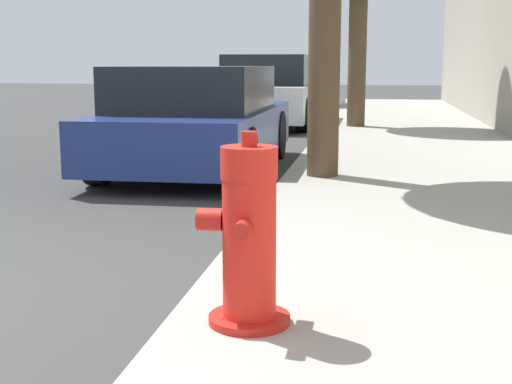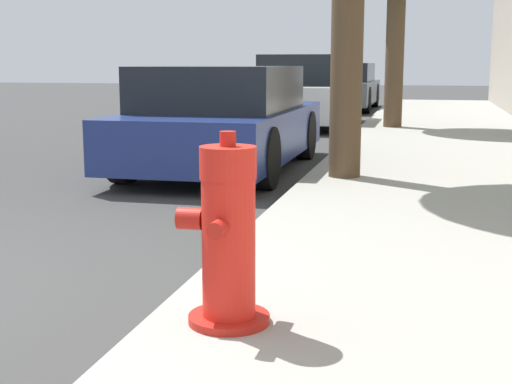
% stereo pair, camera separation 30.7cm
% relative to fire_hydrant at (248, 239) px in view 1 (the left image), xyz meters
% --- Properties ---
extents(sidewalk_slab, '(2.95, 40.00, 0.14)m').
position_rel_fire_hydrant_xyz_m(sidewalk_slab, '(1.11, 0.11, -0.45)').
color(sidewalk_slab, '#99968E').
rests_on(sidewalk_slab, ground_plane).
extents(fire_hydrant, '(0.40, 0.41, 0.84)m').
position_rel_fire_hydrant_xyz_m(fire_hydrant, '(0.00, 0.00, 0.00)').
color(fire_hydrant, red).
rests_on(fire_hydrant, sidewalk_slab).
extents(parked_car_near, '(1.74, 3.88, 1.23)m').
position_rel_fire_hydrant_xyz_m(parked_car_near, '(-1.54, 5.25, 0.08)').
color(parked_car_near, navy).
rests_on(parked_car_near, ground_plane).
extents(parked_car_mid, '(1.76, 3.84, 1.42)m').
position_rel_fire_hydrant_xyz_m(parked_car_mid, '(-1.56, 11.41, 0.16)').
color(parked_car_mid, silver).
rests_on(parked_car_mid, ground_plane).
extents(parked_car_far, '(1.83, 4.58, 1.27)m').
position_rel_fire_hydrant_xyz_m(parked_car_far, '(-1.54, 16.88, 0.11)').
color(parked_car_far, '#4C5156').
rests_on(parked_car_far, ground_plane).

